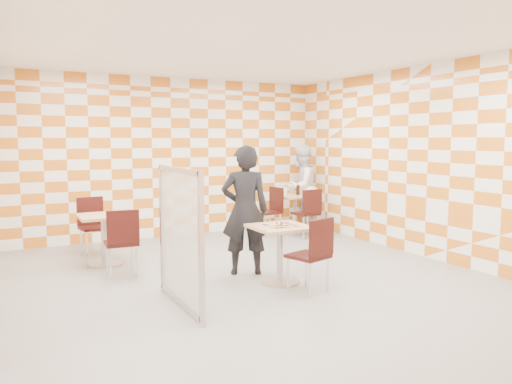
% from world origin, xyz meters
% --- Properties ---
extents(room_shell, '(7.00, 7.00, 7.00)m').
position_xyz_m(room_shell, '(0.00, 0.54, 1.50)').
color(room_shell, gray).
rests_on(room_shell, ground).
extents(main_table, '(0.70, 0.70, 0.75)m').
position_xyz_m(main_table, '(0.23, -0.22, 0.51)').
color(main_table, tan).
rests_on(main_table, ground).
extents(second_table, '(0.70, 0.70, 0.75)m').
position_xyz_m(second_table, '(2.27, 2.72, 0.51)').
color(second_table, tan).
rests_on(second_table, ground).
extents(empty_table, '(0.70, 0.70, 0.75)m').
position_xyz_m(empty_table, '(-1.60, 1.78, 0.51)').
color(empty_table, tan).
rests_on(empty_table, ground).
extents(chair_main_front, '(0.53, 0.53, 0.92)m').
position_xyz_m(chair_main_front, '(0.36, -0.81, 0.54)').
color(chair_main_front, black).
rests_on(chair_main_front, ground).
extents(chair_second_front, '(0.44, 0.45, 0.92)m').
position_xyz_m(chair_second_front, '(2.20, 2.10, 0.54)').
color(chair_second_front, black).
rests_on(chair_second_front, ground).
extents(chair_second_side, '(0.47, 0.46, 0.92)m').
position_xyz_m(chair_second_side, '(1.73, 2.69, 0.54)').
color(chair_second_side, black).
rests_on(chair_second_side, ground).
extents(chair_empty_near, '(0.45, 0.46, 0.92)m').
position_xyz_m(chair_empty_near, '(-1.51, 0.98, 0.54)').
color(chair_empty_near, black).
rests_on(chair_empty_near, ground).
extents(chair_empty_far, '(0.47, 0.48, 0.92)m').
position_xyz_m(chair_empty_far, '(-1.64, 2.54, 0.54)').
color(chair_empty_far, black).
rests_on(chair_empty_far, ground).
extents(partition, '(0.08, 1.38, 1.55)m').
position_xyz_m(partition, '(-1.21, -0.53, 0.79)').
color(partition, white).
rests_on(partition, ground).
extents(man_dark, '(0.76, 0.64, 1.77)m').
position_xyz_m(man_dark, '(0.03, 0.40, 0.88)').
color(man_dark, black).
rests_on(man_dark, ground).
extents(man_white, '(1.04, 0.95, 1.74)m').
position_xyz_m(man_white, '(2.55, 2.94, 0.87)').
color(man_white, white).
rests_on(man_white, ground).
extents(pizza_on_foil, '(0.40, 0.40, 0.04)m').
position_xyz_m(pizza_on_foil, '(0.23, -0.23, 0.77)').
color(pizza_on_foil, silver).
rests_on(pizza_on_foil, main_table).
extents(sport_bottle, '(0.06, 0.06, 0.20)m').
position_xyz_m(sport_bottle, '(2.10, 2.80, 0.84)').
color(sport_bottle, white).
rests_on(sport_bottle, second_table).
extents(soda_bottle, '(0.07, 0.07, 0.23)m').
position_xyz_m(soda_bottle, '(2.34, 2.71, 0.85)').
color(soda_bottle, black).
rests_on(soda_bottle, second_table).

